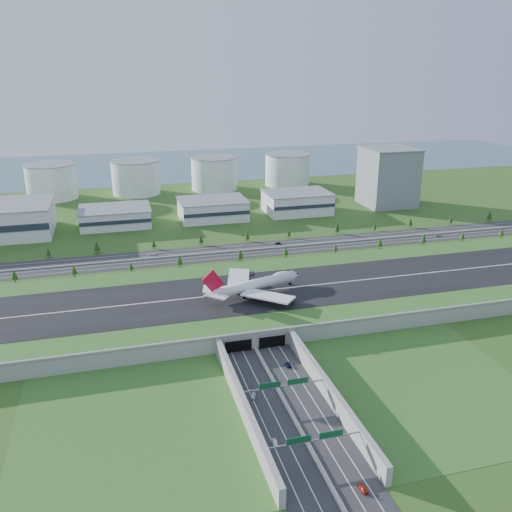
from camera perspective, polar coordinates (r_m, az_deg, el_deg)
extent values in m
plane|color=#2F5B1C|center=(310.65, -2.50, -5.39)|extent=(1200.00, 1200.00, 0.00)
cube|color=gray|center=(308.99, -2.51, -4.72)|extent=(520.00, 100.00, 8.00)
cube|color=#306020|center=(307.34, -2.52, -4.02)|extent=(520.00, 100.00, 0.16)
cube|color=black|center=(307.29, -2.52, -4.00)|extent=(520.00, 58.00, 0.12)
cube|color=silver|center=(307.26, -2.52, -3.99)|extent=(520.00, 0.90, 0.02)
cube|color=gray|center=(263.75, -0.12, -8.05)|extent=(520.00, 1.20, 1.20)
cube|color=#28282B|center=(219.08, 4.18, -17.11)|extent=(34.00, 120.00, 0.12)
cube|color=gray|center=(218.85, 4.19, -17.03)|extent=(1.60, 120.00, 0.90)
cube|color=gray|center=(220.27, -1.33, -15.57)|extent=(2.40, 100.00, 8.00)
cube|color=gray|center=(230.07, 7.79, -14.07)|extent=(2.40, 100.00, 8.00)
cube|color=black|center=(263.80, -1.88, -9.39)|extent=(13.00, 1.20, 6.00)
cube|color=black|center=(267.67, 1.70, -8.93)|extent=(13.00, 1.20, 6.00)
cylinder|color=gray|center=(224.41, -1.85, -14.99)|extent=(0.70, 0.70, 7.00)
cylinder|color=gray|center=(234.44, 7.48, -13.50)|extent=(0.70, 0.70, 7.00)
cube|color=gray|center=(226.66, 2.95, -13.50)|extent=(38.00, 0.50, 0.50)
cube|color=#0C4C23|center=(224.29, 1.47, -13.44)|extent=(9.00, 0.30, 2.40)
cube|color=#0C4C23|center=(227.51, 4.44, -12.98)|extent=(9.00, 0.30, 2.40)
cylinder|color=gray|center=(197.37, 0.67, -20.55)|extent=(0.70, 0.70, 7.00)
cylinder|color=gray|center=(208.71, 11.31, -18.43)|extent=(0.70, 0.70, 7.00)
cube|color=gray|center=(199.93, 6.21, -18.71)|extent=(38.00, 0.50, 0.50)
cube|color=#0C4C23|center=(197.25, 4.52, -18.74)|extent=(9.00, 0.30, 2.40)
cube|color=#0C4C23|center=(200.91, 7.92, -18.08)|extent=(9.00, 0.30, 2.40)
cube|color=#28282B|center=(397.29, -5.53, 0.20)|extent=(560.00, 36.00, 0.12)
cylinder|color=#3D2819|center=(377.09, -24.03, -2.33)|extent=(0.50, 0.50, 2.68)
cone|color=#143D10|center=(375.93, -24.10, -1.85)|extent=(4.17, 4.17, 5.37)
cylinder|color=#3D2819|center=(372.62, -18.56, -1.89)|extent=(0.50, 0.50, 2.57)
cone|color=#143D10|center=(371.49, -18.62, -1.42)|extent=(4.00, 4.00, 5.15)
cylinder|color=#3D2819|center=(371.69, -12.98, -1.44)|extent=(0.50, 0.50, 2.12)
cone|color=#143D10|center=(370.75, -13.02, -1.05)|extent=(3.30, 3.30, 4.24)
cylinder|color=#3D2819|center=(373.65, -8.04, -0.95)|extent=(0.50, 0.50, 2.84)
cone|color=#143D10|center=(372.41, -8.06, -0.42)|extent=(4.42, 4.42, 5.68)
cylinder|color=#3D2819|center=(380.58, -1.66, -0.36)|extent=(0.50, 0.50, 3.04)
cone|color=#143D10|center=(379.28, -1.67, 0.20)|extent=(4.73, 4.73, 6.09)
cylinder|color=#3D2819|center=(389.35, 3.15, 0.05)|extent=(0.50, 0.50, 2.54)
cone|color=#143D10|center=(388.29, 3.15, 0.50)|extent=(3.95, 3.95, 5.08)
cylinder|color=#3D2819|center=(402.58, 8.35, 0.50)|extent=(0.50, 0.50, 2.20)
cone|color=#143D10|center=(401.68, 8.37, 0.88)|extent=(3.43, 3.43, 4.41)
cylinder|color=#3D2819|center=(417.59, 12.88, 0.94)|extent=(0.50, 0.50, 2.77)
cone|color=#143D10|center=(416.51, 12.92, 1.40)|extent=(4.31, 4.31, 5.54)
cylinder|color=#3D2819|center=(435.69, 17.19, 1.33)|extent=(0.50, 0.50, 2.89)
cone|color=#143D10|center=(434.61, 17.24, 1.80)|extent=(4.49, 4.49, 5.77)
cylinder|color=#3D2819|center=(454.66, 20.87, 1.63)|extent=(0.50, 0.50, 2.39)
cone|color=#143D10|center=(453.80, 20.92, 1.99)|extent=(3.72, 3.72, 4.79)
cylinder|color=#3D2819|center=(476.31, 24.40, 1.93)|extent=(0.50, 0.50, 2.49)
cone|color=#143D10|center=(475.45, 24.45, 2.30)|extent=(3.88, 3.88, 4.99)
cylinder|color=#3D2819|center=(415.91, -20.97, 0.00)|extent=(0.50, 0.50, 2.18)
cone|color=#143D10|center=(415.05, -21.01, 0.36)|extent=(3.38, 3.38, 4.35)
cylinder|color=#3D2819|center=(413.26, -16.38, 0.45)|extent=(0.50, 0.50, 3.01)
cone|color=#143D10|center=(412.08, -16.43, 0.96)|extent=(4.68, 4.68, 6.02)
cylinder|color=#3D2819|center=(413.96, -10.70, 0.91)|extent=(0.50, 0.50, 2.37)
cone|color=#143D10|center=(413.03, -10.72, 1.30)|extent=(3.68, 3.68, 4.73)
cylinder|color=#3D2819|center=(417.75, -5.81, 1.34)|extent=(0.50, 0.50, 2.63)
cone|color=#143D10|center=(416.72, -5.83, 1.78)|extent=(4.09, 4.09, 5.26)
cylinder|color=#3D2819|center=(424.76, -0.94, 1.75)|extent=(0.50, 0.50, 2.57)
cone|color=#143D10|center=(423.77, -0.95, 2.17)|extent=(4.00, 4.00, 5.14)
cylinder|color=#3D2819|center=(434.12, 3.47, 2.08)|extent=(0.50, 0.50, 2.22)
cone|color=#143D10|center=(433.29, 3.47, 2.44)|extent=(3.45, 3.45, 4.44)
cylinder|color=#3D2819|center=(448.48, 8.50, 2.52)|extent=(0.50, 0.50, 3.03)
cone|color=#143D10|center=(447.39, 8.53, 3.00)|extent=(4.72, 4.72, 6.06)
cylinder|color=#3D2819|center=(462.91, 12.37, 2.75)|extent=(0.50, 0.50, 2.07)
cone|color=#143D10|center=(462.18, 12.39, 3.07)|extent=(3.23, 3.23, 4.15)
cylinder|color=#3D2819|center=(478.60, 15.89, 3.05)|extent=(0.50, 0.50, 2.79)
cone|color=#143D10|center=(477.65, 15.93, 3.46)|extent=(4.33, 4.33, 5.57)
cylinder|color=#3D2819|center=(499.64, 19.78, 3.29)|extent=(0.50, 0.50, 2.41)
cone|color=#143D10|center=(498.85, 19.82, 3.63)|extent=(3.74, 3.74, 4.81)
cylinder|color=#3D2819|center=(522.63, 23.33, 3.55)|extent=(0.50, 0.50, 2.98)
cone|color=#143D10|center=(521.70, 23.39, 3.95)|extent=(4.64, 4.64, 5.96)
cube|color=silver|center=(481.33, -14.60, 4.01)|extent=(58.00, 42.00, 15.00)
cube|color=silver|center=(488.63, -4.59, 4.93)|extent=(58.00, 42.00, 17.00)
cube|color=silver|center=(508.54, 4.33, 5.63)|extent=(58.00, 42.00, 19.00)
cube|color=slate|center=(547.50, 13.73, 8.06)|extent=(46.00, 46.00, 55.00)
cylinder|color=silver|center=(599.13, -20.73, 7.33)|extent=(50.00, 50.00, 35.00)
cylinder|color=silver|center=(596.72, -12.54, 8.08)|extent=(50.00, 50.00, 35.00)
cylinder|color=silver|center=(606.34, -4.42, 8.65)|extent=(50.00, 50.00, 35.00)
cylinder|color=silver|center=(627.44, 3.32, 9.04)|extent=(50.00, 50.00, 35.00)
cube|color=#3C6272|center=(768.94, -10.55, 9.36)|extent=(1200.00, 260.00, 0.06)
cylinder|color=white|center=(305.67, -0.06, -3.01)|extent=(51.30, 20.68, 5.92)
cone|color=white|center=(320.16, 4.16, -1.99)|extent=(8.80, 7.81, 5.92)
cone|color=white|center=(292.96, -4.68, -4.03)|extent=(10.57, 8.35, 5.92)
ellipsoid|color=white|center=(313.88, 2.67, -1.99)|extent=(13.42, 8.07, 3.64)
cube|color=white|center=(292.93, 1.27, -4.24)|extent=(28.83, 27.34, 1.46)
cube|color=white|center=(317.64, -1.84, -2.31)|extent=(18.89, 29.94, 1.46)
cylinder|color=#38383D|center=(300.46, 1.78, -4.04)|extent=(5.41, 4.05, 2.78)
cylinder|color=#38383D|center=(295.66, 3.75, -4.48)|extent=(5.41, 4.05, 2.78)
cylinder|color=#38383D|center=(317.68, -0.44, -2.69)|extent=(5.41, 4.05, 2.78)
cylinder|color=#38383D|center=(328.36, -0.57, -1.94)|extent=(5.41, 4.05, 2.78)
cube|color=white|center=(288.15, -3.97, -4.26)|extent=(11.22, 11.01, 0.56)
cube|color=white|center=(297.99, -5.06, -3.47)|extent=(7.72, 11.17, 0.56)
cube|color=red|center=(290.63, -4.56, -2.72)|extent=(12.86, 4.62, 13.87)
cylinder|color=black|center=(319.86, 3.58, -2.94)|extent=(1.76, 0.65, 1.76)
cylinder|color=black|center=(303.46, -0.36, -4.18)|extent=(1.76, 0.65, 1.76)
cylinder|color=black|center=(308.11, -0.93, -3.80)|extent=(1.76, 0.65, 1.76)
cylinder|color=black|center=(300.84, -1.26, -4.40)|extent=(1.76, 0.65, 1.76)
cylinder|color=black|center=(305.52, -1.83, -4.02)|extent=(1.76, 0.65, 1.76)
imported|color=silver|center=(232.04, -0.28, -14.45)|extent=(3.62, 5.28, 1.67)
imported|color=white|center=(208.45, 1.98, -19.00)|extent=(1.48, 4.08, 1.34)
imported|color=#0B173A|center=(253.51, 3.43, -11.33)|extent=(2.67, 5.06, 1.36)
imported|color=#A81F0F|center=(194.07, 11.21, -22.87)|extent=(2.20, 5.03, 1.44)
imported|color=black|center=(417.42, 2.31, 1.35)|extent=(4.88, 2.32, 1.54)
imported|color=#B3B4B8|center=(461.17, 18.59, 2.08)|extent=(5.02, 2.97, 1.31)
imported|color=white|center=(400.67, -10.93, 0.22)|extent=(5.43, 3.24, 1.48)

